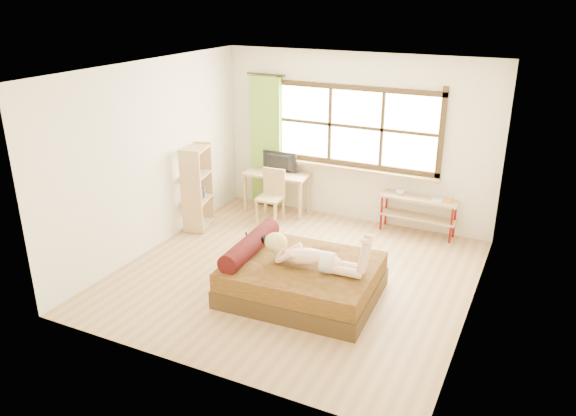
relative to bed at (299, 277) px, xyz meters
The scene contains 18 objects.
floor 0.59m from the bed, 120.51° to the left, with size 4.50×4.50×0.00m, color #9E754C.
ceiling 2.51m from the bed, 120.51° to the left, with size 4.50×4.50×0.00m, color white.
wall_back 2.94m from the bed, 95.76° to the left, with size 4.50×4.50×0.00m, color silver.
wall_front 2.12m from the bed, 98.73° to the right, with size 4.50×4.50×0.00m, color silver.
wall_left 2.79m from the bed, 169.56° to the left, with size 4.50×4.50×0.00m, color silver.
wall_right 2.31m from the bed, 13.25° to the left, with size 4.50×4.50×0.00m, color silver.
window 2.98m from the bed, 95.83° to the left, with size 2.80×0.16×1.46m.
curtain 3.30m from the bed, 125.10° to the left, with size 0.55×0.10×2.20m, color #4E9428.
bed is the anchor object (origin of this frame).
woman 0.52m from the bed, 13.76° to the right, with size 1.27×0.36×0.55m, color beige, non-canonical shape.
kitten 0.75m from the bed, behind, with size 0.27×0.11×0.22m, color black, non-canonical shape.
desk 2.88m from the bed, 122.41° to the left, with size 1.12×0.56×0.69m.
monitor 2.97m from the bed, 121.88° to the left, with size 0.60×0.08×0.35m, color black.
chair 2.51m from the bed, 125.11° to the left, with size 0.40×0.40×0.86m.
pipe_shelf 2.69m from the bed, 71.14° to the left, with size 1.20×0.34×0.67m.
cup 2.63m from the bed, 77.68° to the left, with size 0.12×0.12×0.10m, color gray.
book 2.77m from the bed, 67.43° to the left, with size 0.16×0.21×0.02m, color gray.
bookshelf 2.71m from the bed, 151.68° to the left, with size 0.46×0.64×1.33m.
Camera 1 is at (2.84, -6.06, 3.57)m, focal length 35.00 mm.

